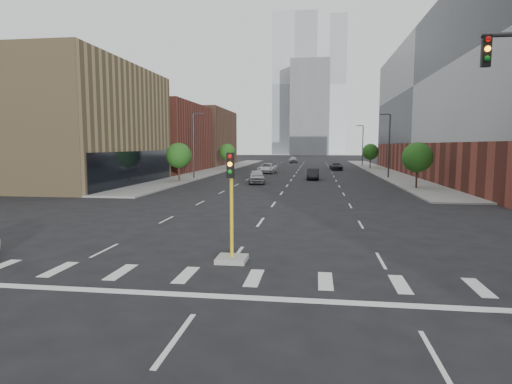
% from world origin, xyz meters
% --- Properties ---
extents(ground, '(400.00, 400.00, 0.00)m').
position_xyz_m(ground, '(0.00, 0.00, 0.00)').
color(ground, black).
rests_on(ground, ground).
extents(sidewalk_left_far, '(5.00, 92.00, 0.15)m').
position_xyz_m(sidewalk_left_far, '(-15.00, 74.00, 0.07)').
color(sidewalk_left_far, gray).
rests_on(sidewalk_left_far, ground).
extents(sidewalk_right_far, '(5.00, 92.00, 0.15)m').
position_xyz_m(sidewalk_right_far, '(15.00, 74.00, 0.07)').
color(sidewalk_right_far, gray).
rests_on(sidewalk_right_far, ground).
extents(building_left_mid, '(20.00, 24.00, 14.00)m').
position_xyz_m(building_left_mid, '(-27.50, 40.00, 7.00)').
color(building_left_mid, '#8E7750').
rests_on(building_left_mid, ground).
extents(building_left_far_a, '(20.00, 22.00, 12.00)m').
position_xyz_m(building_left_far_a, '(-27.50, 66.00, 6.00)').
color(building_left_far_a, brown).
rests_on(building_left_far_a, ground).
extents(building_left_far_b, '(20.00, 24.00, 13.00)m').
position_xyz_m(building_left_far_b, '(-27.50, 92.00, 6.50)').
color(building_left_far_b, brown).
rests_on(building_left_far_b, ground).
extents(building_right_main, '(24.00, 70.00, 22.00)m').
position_xyz_m(building_right_main, '(29.50, 60.00, 11.00)').
color(building_right_main, brown).
rests_on(building_right_main, ground).
extents(tower_left, '(22.00, 22.00, 70.00)m').
position_xyz_m(tower_left, '(-8.00, 220.00, 35.00)').
color(tower_left, '#B2B7BC').
rests_on(tower_left, ground).
extents(tower_right, '(20.00, 20.00, 80.00)m').
position_xyz_m(tower_right, '(10.00, 260.00, 40.00)').
color(tower_right, '#B2B7BC').
rests_on(tower_right, ground).
extents(tower_mid, '(18.00, 18.00, 44.00)m').
position_xyz_m(tower_mid, '(0.00, 200.00, 22.00)').
color(tower_mid, slate).
rests_on(tower_mid, ground).
extents(median_traffic_signal, '(1.20, 1.20, 4.40)m').
position_xyz_m(median_traffic_signal, '(0.00, 8.97, 0.97)').
color(median_traffic_signal, '#999993').
rests_on(median_traffic_signal, ground).
extents(streetlight_right_a, '(1.60, 0.22, 9.07)m').
position_xyz_m(streetlight_right_a, '(13.41, 55.00, 5.01)').
color(streetlight_right_a, '#2D2D30').
rests_on(streetlight_right_a, ground).
extents(streetlight_right_b, '(1.60, 0.22, 9.07)m').
position_xyz_m(streetlight_right_b, '(13.41, 90.00, 5.01)').
color(streetlight_right_b, '#2D2D30').
rests_on(streetlight_right_b, ground).
extents(streetlight_left, '(1.60, 0.22, 9.07)m').
position_xyz_m(streetlight_left, '(-13.41, 50.00, 5.01)').
color(streetlight_left, '#2D2D30').
rests_on(streetlight_left, ground).
extents(tree_left_near, '(3.20, 3.20, 4.85)m').
position_xyz_m(tree_left_near, '(-14.00, 45.00, 3.39)').
color(tree_left_near, '#382619').
rests_on(tree_left_near, ground).
extents(tree_left_far, '(3.20, 3.20, 4.85)m').
position_xyz_m(tree_left_far, '(-14.00, 75.00, 3.39)').
color(tree_left_far, '#382619').
rests_on(tree_left_far, ground).
extents(tree_right_near, '(3.20, 3.20, 4.85)m').
position_xyz_m(tree_right_near, '(14.00, 40.00, 3.39)').
color(tree_right_near, '#382619').
rests_on(tree_right_near, ground).
extents(tree_right_far, '(3.20, 3.20, 4.85)m').
position_xyz_m(tree_right_far, '(14.00, 80.00, 3.39)').
color(tree_right_far, '#382619').
rests_on(tree_right_far, ground).
extents(car_near_left, '(2.65, 5.17, 1.69)m').
position_xyz_m(car_near_left, '(-3.91, 44.53, 0.84)').
color(car_near_left, '#ACABB0').
rests_on(car_near_left, ground).
extents(car_mid_right, '(1.66, 4.66, 1.53)m').
position_xyz_m(car_mid_right, '(2.92, 51.37, 0.77)').
color(car_mid_right, black).
rests_on(car_mid_right, ground).
extents(car_far_left, '(3.08, 6.04, 1.63)m').
position_xyz_m(car_far_left, '(-4.83, 64.19, 0.82)').
color(car_far_left, white).
rests_on(car_far_left, ground).
extents(car_deep_right, '(2.55, 5.21, 1.46)m').
position_xyz_m(car_deep_right, '(7.05, 74.64, 0.73)').
color(car_deep_right, black).
rests_on(car_deep_right, ground).
extents(car_distant, '(2.68, 5.28, 1.72)m').
position_xyz_m(car_distant, '(-2.80, 107.59, 0.86)').
color(car_distant, '#ABABB0').
rests_on(car_distant, ground).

